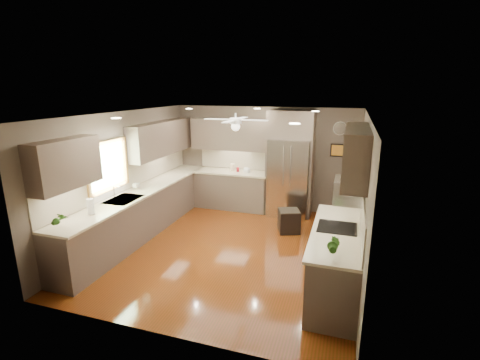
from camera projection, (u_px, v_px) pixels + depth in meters
The scene contains 26 objects.
floor at pixel (231, 248), 6.57m from camera, with size 5.00×5.00×0.00m, color #4C270A.
ceiling at pixel (230, 114), 5.93m from camera, with size 5.00×5.00×0.00m, color white.
wall_back at pixel (264, 158), 8.55m from camera, with size 4.50×4.50×0.00m, color brown.
wall_front at pixel (158, 241), 3.95m from camera, with size 4.50×4.50×0.00m, color brown.
wall_left at pixel (124, 175), 6.91m from camera, with size 5.00×5.00×0.00m, color brown.
wall_right at pixel (362, 196), 5.59m from camera, with size 5.00×5.00×0.00m, color brown.
canister_c at pixel (233, 167), 8.57m from camera, with size 0.11×0.11×0.18m, color beige.
canister_d at pixel (238, 169), 8.49m from camera, with size 0.07×0.07×0.11m, color maroon.
soap_bottle at pixel (137, 185), 7.04m from camera, with size 0.08×0.08×0.18m, color white.
potted_plant_left at pixel (58, 219), 5.01m from camera, with size 0.17×0.12×0.33m, color #2B5F1B.
potted_plant_right at pixel (333, 245), 4.22m from camera, with size 0.16×0.13×0.30m, color #2B5F1B.
bowl at pixel (247, 172), 8.42m from camera, with size 0.21×0.21×0.05m, color beige.
left_run at pixel (144, 211), 7.16m from camera, with size 0.65×4.70×1.45m.
back_run at pixel (232, 189), 8.69m from camera, with size 1.85×0.65×1.45m.
uppers at pixel (207, 143), 6.96m from camera, with size 4.50×4.70×0.95m.
window at pixel (107, 166), 6.37m from camera, with size 0.05×1.12×0.92m.
sink at pixel (124, 201), 6.45m from camera, with size 0.50×0.70×0.32m.
refrigerator at pixel (290, 166), 8.04m from camera, with size 1.06×0.75×2.45m.
right_run at pixel (336, 259), 5.14m from camera, with size 0.70×2.20×1.45m.
microwave at pixel (348, 191), 5.09m from camera, with size 0.43×0.55×0.34m.
ceiling_fan at pixel (236, 122), 6.25m from camera, with size 1.18×1.18×0.32m.
recessed_lights at pixel (235, 113), 6.31m from camera, with size 2.84×3.14×0.01m.
wall_clock at pixel (340, 128), 7.81m from camera, with size 0.30×0.03×0.30m.
framed_print at pixel (338, 150), 7.94m from camera, with size 0.36×0.03×0.30m.
stool at pixel (289, 221), 7.27m from camera, with size 0.54×0.54×0.49m.
paper_towel at pixel (91, 206), 5.62m from camera, with size 0.11×0.11×0.28m.
Camera 1 is at (2.00, -5.68, 2.94)m, focal length 26.00 mm.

